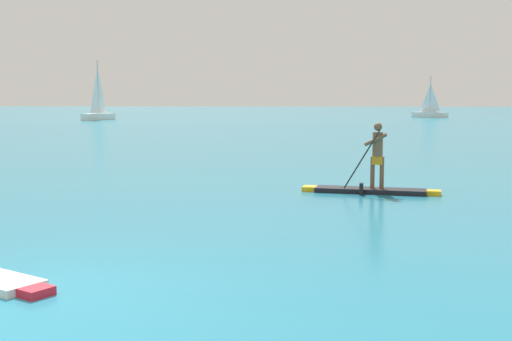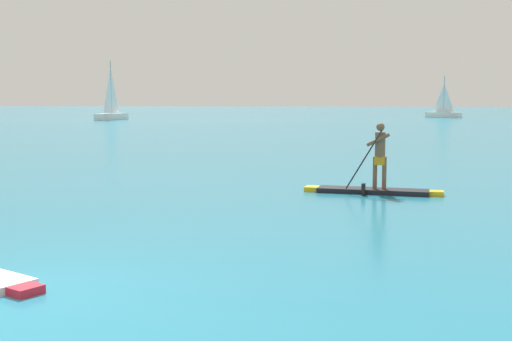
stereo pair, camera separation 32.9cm
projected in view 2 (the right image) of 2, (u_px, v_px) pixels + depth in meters
paddleboarder_far_right at (374, 180)px, 16.80m from camera, size 3.52×1.07×1.82m
sailboat_left_horizon at (111, 112)px, 77.07m from camera, size 2.45×5.56×6.86m
sailboat_right_horizon at (444, 112)px, 87.21m from camera, size 4.61×3.57×5.49m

